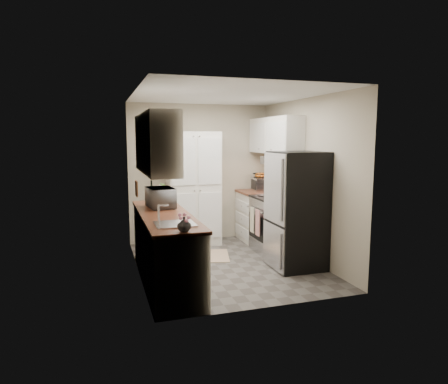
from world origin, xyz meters
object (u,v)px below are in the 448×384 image
object	(u,v)px
refrigerator	(297,210)
toaster_oven	(262,184)
pantry_cabinet	(193,189)
microwave	(161,198)
wine_bottle	(152,192)
electric_range	(275,224)

from	to	relation	value
refrigerator	toaster_oven	xyz separation A→B (m)	(0.15, 1.63, 0.19)
pantry_cabinet	toaster_oven	xyz separation A→B (m)	(1.29, -0.09, 0.04)
pantry_cabinet	microwave	world-z (taller)	pantry_cabinet
pantry_cabinet	microwave	distance (m)	1.51
refrigerator	toaster_oven	size ratio (longest dim) A/B	3.98
pantry_cabinet	wine_bottle	bearing A→B (deg)	-137.92
electric_range	refrigerator	world-z (taller)	refrigerator
toaster_oven	wine_bottle	bearing A→B (deg)	-156.17
refrigerator	microwave	bearing A→B (deg)	167.37
microwave	wine_bottle	distance (m)	0.55
refrigerator	toaster_oven	world-z (taller)	refrigerator
wine_bottle	toaster_oven	world-z (taller)	wine_bottle
microwave	electric_range	bearing A→B (deg)	-84.79
pantry_cabinet	toaster_oven	bearing A→B (deg)	-4.07
electric_range	toaster_oven	bearing A→B (deg)	82.44
microwave	pantry_cabinet	bearing A→B (deg)	-36.29
electric_range	wine_bottle	distance (m)	2.10
refrigerator	microwave	xyz separation A→B (m)	(-1.91, 0.43, 0.21)
toaster_oven	pantry_cabinet	bearing A→B (deg)	-177.48
refrigerator	electric_range	bearing A→B (deg)	87.52
wine_bottle	toaster_oven	bearing A→B (deg)	17.24
pantry_cabinet	wine_bottle	xyz separation A→B (m)	(-0.83, -0.75, 0.07)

